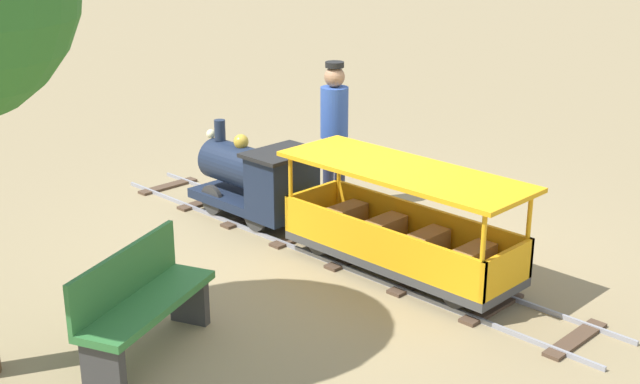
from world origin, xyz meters
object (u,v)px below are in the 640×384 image
(conductor_person, at_px, (334,123))
(park_bench, at_px, (142,304))
(locomotive, at_px, (258,178))
(passenger_car, at_px, (401,231))

(conductor_person, height_order, park_bench, conductor_person)
(locomotive, distance_m, conductor_person, 1.04)
(locomotive, height_order, conductor_person, conductor_person)
(locomotive, bearing_deg, passenger_car, -90.00)
(locomotive, distance_m, park_bench, 2.85)
(locomotive, xyz_separation_m, conductor_person, (0.90, -0.25, 0.47))
(passenger_car, height_order, conductor_person, conductor_person)
(locomotive, xyz_separation_m, passenger_car, (0.00, -1.93, -0.06))
(passenger_car, relative_size, park_bench, 1.74)
(locomotive, distance_m, passenger_car, 1.93)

